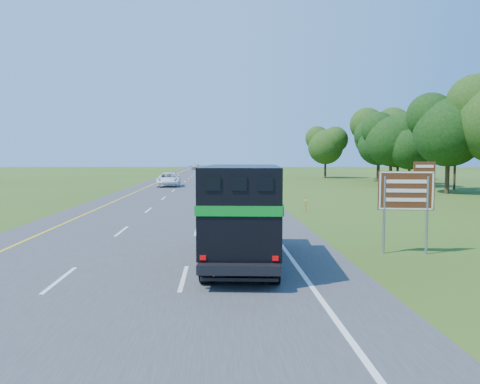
{
  "coord_description": "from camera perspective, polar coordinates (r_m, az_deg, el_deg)",
  "views": [
    {
      "loc": [
        2.86,
        -11.89,
        3.7
      ],
      "look_at": [
        4.1,
        13.57,
        1.75
      ],
      "focal_mm": 35.0,
      "sensor_mm": 36.0,
      "label": 1
    }
  ],
  "objects": [
    {
      "name": "road",
      "position": [
        62.07,
        -5.43,
        0.97
      ],
      "size": [
        15.0,
        260.0,
        0.04
      ],
      "primitive_type": "cube",
      "color": "#38383A",
      "rests_on": "ground"
    },
    {
      "name": "ground",
      "position": [
        12.78,
        -15.97,
        -12.63
      ],
      "size": [
        300.0,
        300.0,
        0.0
      ],
      "primitive_type": "plane",
      "color": "#314D14",
      "rests_on": "ground"
    },
    {
      "name": "far_car",
      "position": [
        131.15,
        -5.49,
        3.1
      ],
      "size": [
        2.08,
        4.52,
        1.5
      ],
      "primitive_type": "imported",
      "rotation": [
        0.0,
        0.0,
        -0.07
      ],
      "color": "#B1B1B8",
      "rests_on": "road"
    },
    {
      "name": "delineator",
      "position": [
        31.14,
        8.03,
        -1.42
      ],
      "size": [
        0.09,
        0.05,
        1.07
      ],
      "color": "orange",
      "rests_on": "ground"
    },
    {
      "name": "lane_markings",
      "position": [
        62.07,
        -5.43,
        0.99
      ],
      "size": [
        11.15,
        260.0,
        0.01
      ],
      "color": "yellow",
      "rests_on": "road"
    },
    {
      "name": "tree_wall_right",
      "position": [
        47.91,
        26.29,
        6.69
      ],
      "size": [
        16.0,
        100.0,
        12.0
      ],
      "primitive_type": null,
      "color": "#1A360E",
      "rests_on": "ground"
    },
    {
      "name": "exit_sign",
      "position": [
        18.68,
        19.7,
        -0.25
      ],
      "size": [
        2.05,
        0.36,
        3.5
      ],
      "rotation": [
        0.0,
        0.0,
        -0.15
      ],
      "color": "gray",
      "rests_on": "ground"
    },
    {
      "name": "horse_truck",
      "position": [
        15.98,
        0.35,
        -2.35
      ],
      "size": [
        2.97,
        7.73,
        3.35
      ],
      "rotation": [
        0.0,
        0.0,
        -0.09
      ],
      "color": "black",
      "rests_on": "road"
    },
    {
      "name": "white_suv",
      "position": [
        57.53,
        -8.67,
        1.51
      ],
      "size": [
        3.08,
        6.09,
        1.65
      ],
      "primitive_type": "imported",
      "rotation": [
        0.0,
        0.0,
        0.06
      ],
      "color": "white",
      "rests_on": "road"
    }
  ]
}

